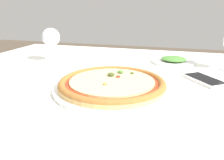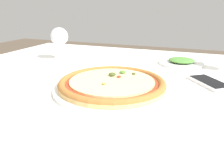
{
  "view_description": "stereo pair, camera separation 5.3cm",
  "coord_description": "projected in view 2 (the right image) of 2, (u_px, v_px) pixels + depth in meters",
  "views": [
    {
      "loc": [
        0.18,
        -0.68,
        0.99
      ],
      "look_at": [
        0.01,
        -0.09,
        0.79
      ],
      "focal_mm": 35.0,
      "sensor_mm": 36.0,
      "label": 1
    },
    {
      "loc": [
        0.23,
        -0.66,
        0.99
      ],
      "look_at": [
        0.01,
        -0.09,
        0.79
      ],
      "focal_mm": 35.0,
      "sensor_mm": 36.0,
      "label": 2
    }
  ],
  "objects": [
    {
      "name": "side_plate",
      "position": [
        181.0,
        62.0,
        0.93
      ],
      "size": [
        0.18,
        0.18,
        0.03
      ],
      "color": "white",
      "rests_on": "dining_table"
    },
    {
      "name": "wine_glass_far_right",
      "position": [
        59.0,
        37.0,
        0.98
      ],
      "size": [
        0.08,
        0.08,
        0.15
      ],
      "color": "silver",
      "rests_on": "dining_table"
    },
    {
      "name": "pizza_plate",
      "position": [
        112.0,
        84.0,
        0.65
      ],
      "size": [
        0.35,
        0.35,
        0.04
      ],
      "color": "white",
      "rests_on": "dining_table"
    },
    {
      "name": "dining_table",
      "position": [
        117.0,
        101.0,
        0.76
      ],
      "size": [
        1.41,
        1.15,
        0.76
      ],
      "color": "brown",
      "rests_on": "ground_plane"
    },
    {
      "name": "cell_phone",
      "position": [
        209.0,
        82.0,
        0.7
      ],
      "size": [
        0.14,
        0.16,
        0.01
      ],
      "color": "white",
      "rests_on": "dining_table"
    }
  ]
}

